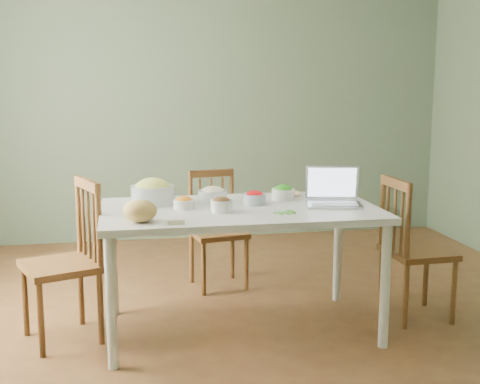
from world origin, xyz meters
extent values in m
cube|color=#532F1B|center=(0.00, 0.00, 0.00)|extent=(5.00, 5.00, 0.00)
cube|color=#57664F|center=(0.00, 2.50, 1.35)|extent=(5.00, 0.00, 2.70)
cube|color=#57664F|center=(0.00, -2.50, 1.35)|extent=(5.00, 0.00, 2.70)
ellipsoid|color=tan|center=(-0.73, -0.34, 0.88)|extent=(0.23, 0.23, 0.13)
cube|color=beige|center=(-0.54, -0.45, 0.83)|extent=(0.10, 0.03, 0.03)
cylinder|color=beige|center=(0.30, 0.34, 0.83)|extent=(0.26, 0.26, 0.02)
camera|label=1|loc=(-0.82, -3.92, 1.61)|focal=47.57mm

